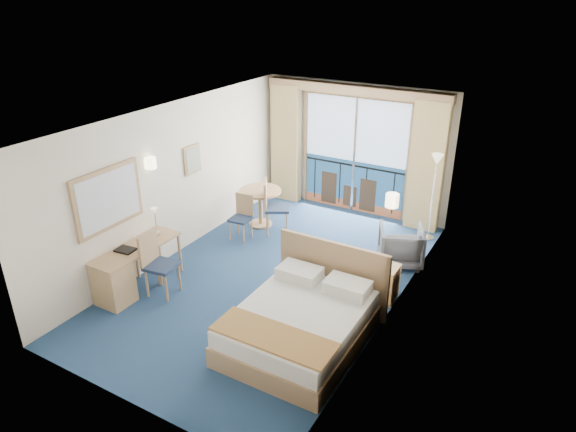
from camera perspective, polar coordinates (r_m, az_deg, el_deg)
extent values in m
plane|color=navy|center=(8.64, -1.49, -6.76)|extent=(6.50, 6.50, 0.00)
cube|color=beige|center=(10.77, 7.53, 7.41)|extent=(4.00, 0.02, 2.70)
cube|color=beige|center=(5.83, -18.72, -9.57)|extent=(4.00, 0.02, 2.70)
cube|color=beige|center=(9.16, -12.43, 3.92)|extent=(0.02, 6.50, 2.70)
cube|color=beige|center=(7.27, 12.08, -1.63)|extent=(0.02, 6.50, 2.70)
cube|color=white|center=(7.59, -1.72, 10.99)|extent=(4.00, 6.50, 0.02)
cube|color=navy|center=(10.99, 7.22, 3.43)|extent=(2.20, 0.02, 1.08)
cube|color=silver|center=(10.62, 7.56, 9.47)|extent=(2.20, 0.02, 1.32)
cube|color=brown|center=(11.16, 7.09, 1.22)|extent=(2.20, 0.02, 0.20)
cube|color=black|center=(10.83, 7.33, 5.59)|extent=(2.20, 0.02, 0.04)
cube|color=#9F7856|center=(10.45, 7.76, 13.17)|extent=(2.36, 0.03, 0.12)
cube|color=#9F7856|center=(11.23, 1.94, 7.54)|extent=(0.06, 0.03, 2.40)
cube|color=#9F7856|center=(10.41, 13.23, 5.50)|extent=(0.06, 0.03, 2.40)
cube|color=silver|center=(10.76, 7.37, 6.58)|extent=(0.05, 0.02, 2.40)
cube|color=#382619|center=(10.92, 8.84, 2.28)|extent=(0.35, 0.02, 0.70)
cube|color=#382619|center=(11.24, 4.58, 3.17)|extent=(0.35, 0.02, 0.70)
cube|color=#382619|center=(11.09, 6.89, 2.21)|extent=(0.30, 0.02, 0.45)
cube|color=black|center=(11.34, 3.02, 4.21)|extent=(0.02, 0.01, 0.90)
cube|color=black|center=(11.10, 5.78, 3.66)|extent=(0.03, 0.01, 0.90)
cube|color=black|center=(10.89, 8.66, 3.07)|extent=(0.03, 0.01, 0.90)
cube|color=black|center=(10.70, 11.63, 2.46)|extent=(0.02, 0.01, 0.90)
cube|color=tan|center=(11.28, -0.21, 8.02)|extent=(0.65, 0.22, 2.55)
cube|color=tan|center=(10.16, 15.18, 5.26)|extent=(0.65, 0.22, 2.55)
cube|color=#9F7856|center=(10.33, 7.55, 13.72)|extent=(3.80, 0.25, 0.18)
cube|color=#9F7856|center=(8.10, -19.35, 1.83)|extent=(0.04, 1.25, 0.95)
cube|color=#AAB1BC|center=(8.09, -19.24, 1.80)|extent=(0.01, 1.12, 0.82)
cube|color=#9F7856|center=(9.37, -10.59, 6.19)|extent=(0.03, 0.42, 0.52)
cube|color=#8E9C90|center=(9.36, -10.50, 6.17)|extent=(0.01, 0.34, 0.44)
cylinder|color=#FFE2B2|center=(8.54, -15.03, 5.71)|extent=(0.18, 0.18, 0.18)
cylinder|color=#FFE2B2|center=(6.95, 11.50, 1.71)|extent=(0.18, 0.18, 0.18)
cube|color=#9F7856|center=(7.11, 1.17, -13.09)|extent=(1.59, 1.99, 0.30)
cube|color=silver|center=(6.95, 1.19, -11.30)|extent=(1.53, 1.93, 0.25)
cube|color=#B17945|center=(6.42, -1.65, -13.23)|extent=(1.57, 0.55, 0.03)
cube|color=silver|center=(7.51, 1.30, -6.36)|extent=(0.62, 0.40, 0.18)
cube|color=silver|center=(7.23, 6.61, -7.85)|extent=(0.62, 0.40, 0.18)
cube|color=#9F7856|center=(7.66, 4.98, -6.53)|extent=(1.74, 0.06, 1.09)
cube|color=tan|center=(8.10, 10.48, -7.21)|extent=(0.43, 0.41, 0.56)
cube|color=beige|center=(7.98, 10.45, -5.07)|extent=(0.18, 0.14, 0.07)
imported|color=#4C505C|center=(9.09, 12.41, -3.21)|extent=(0.97, 0.98, 0.68)
cylinder|color=silver|center=(10.22, 15.22, -2.31)|extent=(0.23, 0.23, 0.03)
cylinder|color=silver|center=(9.91, 15.72, 1.71)|extent=(0.03, 0.03, 1.59)
cone|color=beige|center=(9.64, 16.25, 6.07)|extent=(0.21, 0.21, 0.19)
cube|color=#9F7856|center=(8.38, -16.54, -3.46)|extent=(0.52, 1.53, 0.04)
cube|color=tan|center=(8.26, -18.82, -7.10)|extent=(0.50, 0.46, 0.68)
cylinder|color=#9F7856|center=(8.82, -16.46, -4.64)|extent=(0.05, 0.05, 0.68)
cylinder|color=#9F7856|center=(8.51, -14.24, -5.46)|extent=(0.05, 0.05, 0.68)
cylinder|color=#9F7856|center=(9.13, -14.15, -3.29)|extent=(0.05, 0.05, 0.68)
cylinder|color=#9F7856|center=(8.84, -11.93, -4.03)|extent=(0.05, 0.05, 0.68)
cube|color=#1F2D4A|center=(8.20, -13.86, -5.40)|extent=(0.50, 0.50, 0.05)
cube|color=#9F7856|center=(8.18, -15.26, -3.42)|extent=(0.10, 0.45, 0.53)
cylinder|color=#9F7856|center=(8.11, -13.35, -7.82)|extent=(0.04, 0.04, 0.48)
cylinder|color=#9F7856|center=(8.36, -11.97, -6.63)|extent=(0.04, 0.04, 0.48)
cylinder|color=#9F7856|center=(8.30, -15.41, -7.25)|extent=(0.04, 0.04, 0.48)
cylinder|color=#9F7856|center=(8.54, -13.99, -6.11)|extent=(0.04, 0.04, 0.48)
cube|color=black|center=(8.31, -17.62, -3.60)|extent=(0.32, 0.25, 0.03)
cylinder|color=silver|center=(8.69, -14.37, -1.80)|extent=(0.12, 0.12, 0.02)
cylinder|color=silver|center=(8.61, -14.50, -0.66)|extent=(0.02, 0.02, 0.40)
cone|color=beige|center=(8.53, -14.64, 0.55)|extent=(0.11, 0.11, 0.10)
cylinder|color=#9F7856|center=(10.15, -3.13, 2.81)|extent=(0.84, 0.84, 0.04)
cylinder|color=#9F7856|center=(10.29, -3.08, 0.91)|extent=(0.08, 0.08, 0.73)
cylinder|color=#9F7856|center=(10.44, -3.04, -0.85)|extent=(0.46, 0.46, 0.03)
cube|color=#1F2D4A|center=(9.89, -1.22, 0.90)|extent=(0.63, 0.63, 0.05)
cube|color=#9F7856|center=(9.79, -2.52, 2.43)|extent=(0.27, 0.42, 0.55)
cylinder|color=#9F7856|center=(9.83, -0.14, -0.98)|extent=(0.04, 0.04, 0.49)
cylinder|color=#9F7856|center=(10.17, -0.13, -0.07)|extent=(0.04, 0.04, 0.49)
cylinder|color=#9F7856|center=(9.84, -2.32, -0.98)|extent=(0.04, 0.04, 0.49)
cylinder|color=#9F7856|center=(10.18, -2.24, -0.07)|extent=(0.04, 0.04, 0.49)
cube|color=#1F2D4A|center=(9.72, -5.31, -0.33)|extent=(0.40, 0.40, 0.04)
cube|color=#9F7856|center=(9.76, -4.84, 1.29)|extent=(0.37, 0.06, 0.44)
cylinder|color=#9F7856|center=(9.77, -6.47, -1.66)|extent=(0.03, 0.03, 0.40)
cylinder|color=#9F7856|center=(9.62, -4.95, -2.01)|extent=(0.03, 0.03, 0.40)
cylinder|color=#9F7856|center=(10.00, -5.57, -0.97)|extent=(0.03, 0.03, 0.40)
cylinder|color=#9F7856|center=(9.86, -4.07, -1.30)|extent=(0.03, 0.03, 0.40)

